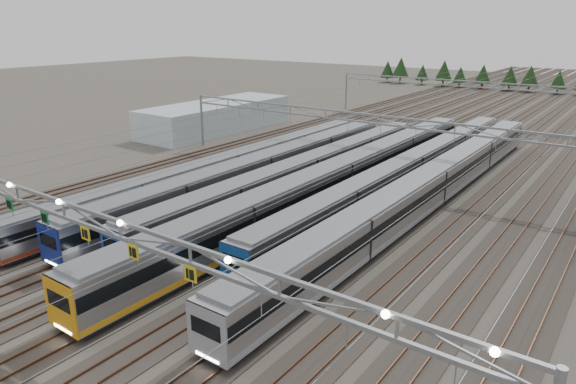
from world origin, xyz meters
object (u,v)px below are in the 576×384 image
Objects in this scene: train_d at (339,179)px; train_a at (231,167)px; train_b at (261,171)px; gantry_far at (475,89)px; train_c at (306,172)px; train_f at (432,186)px; train_e at (411,169)px; west_shed at (217,116)px; gantry_mid at (364,125)px; gantry_near at (62,213)px.

train_a is at bearing -169.28° from train_d.
gantry_far reaches higher than train_b.
train_d is at bearing -87.64° from gantry_far.
train_d reaches higher than train_a.
train_c is (4.50, 2.62, -0.04)m from train_b.
train_c is at bearing -92.37° from gantry_far.
train_a is 0.84× the size of train_f.
train_a is 1.07× the size of train_c.
train_d is at bearing -157.81° from train_f.
train_e is 2.08× the size of west_shed.
gantry_far is (-6.75, 45.72, 4.34)m from train_e.
train_f reaches higher than train_b.
west_shed reaches higher than train_d.
train_b reaches higher than train_c.
train_a is at bearing -43.85° from west_shed.
train_f is at bearing -49.16° from train_e.
train_d is 0.98× the size of train_f.
gantry_mid is at bearing 173.92° from train_e.
train_a is 1.00× the size of gantry_near.
train_a is 1.08× the size of train_b.
gantry_mid is at bearing -16.88° from west_shed.
train_a is 9.45m from train_c.
gantry_far is at bearing 89.97° from gantry_near.
gantry_near reaches higher than train_c.
gantry_mid reaches higher than west_shed.
train_c is at bearing -103.64° from gantry_mid.
gantry_mid reaches higher than train_f.
train_c is at bearing -136.45° from train_e.
gantry_near is (-2.30, -30.52, 4.81)m from train_d.
train_b is at bearing -149.83° from train_c.
train_e is (4.50, 8.88, -0.23)m from train_d.
gantry_far reaches higher than train_d.
gantry_mid is (2.25, 9.27, 4.24)m from train_c.
train_a is 0.85× the size of train_d.
train_f is at bearing -27.77° from gantry_mid.
train_a is 32.85m from west_shed.
train_c reaches higher than train_e.
train_f is 13.39m from gantry_mid.
train_d is at bearing -116.89° from train_e.
gantry_mid is (-6.75, 0.72, 4.34)m from train_e.
train_b is 0.79× the size of train_d.
gantry_near reaches higher than west_shed.
train_b is 18.96m from train_f.
train_d is at bearing -28.51° from west_shed.
gantry_near is at bearing -94.30° from train_d.
gantry_far is at bearing 44.55° from west_shed.
gantry_near is at bearing -99.79° from train_e.
train_c is 0.93× the size of gantry_far.
gantry_near reaches higher than train_f.
gantry_mid is at bearing 103.20° from train_d.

